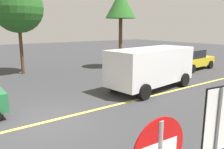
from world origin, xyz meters
TOP-DOWN VIEW (x-y plane):
  - ground_plane at (0.00, 0.00)m, footprint 80.00×80.00m
  - lane_marking_centre at (3.00, 0.00)m, footprint 28.00×0.16m
  - speed_limit_sign at (0.50, -5.88)m, footprint 0.54×0.09m
  - white_van at (6.24, 1.05)m, footprint 5.41×2.79m
  - car_yellow_crossing at (13.01, 3.30)m, footprint 4.26×2.25m
  - tree_left_verge at (8.82, 7.16)m, footprint 2.44×2.44m
  - tree_right_verge at (1.58, 9.26)m, footprint 3.41×3.41m

SIDE VIEW (x-z plane):
  - ground_plane at x=0.00m, z-range 0.00..0.00m
  - lane_marking_centre at x=3.00m, z-range 0.00..0.01m
  - car_yellow_crossing at x=13.01m, z-range 0.01..1.58m
  - white_van at x=6.24m, z-range 0.17..2.37m
  - speed_limit_sign at x=0.50m, z-range 0.50..3.02m
  - tree_right_verge at x=1.58m, z-range 1.44..7.75m
  - tree_left_verge at x=8.82m, z-range 1.92..8.09m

